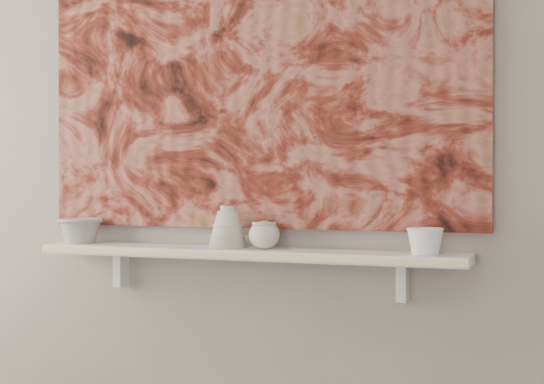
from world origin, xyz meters
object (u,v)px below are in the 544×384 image
at_px(bowl_grey, 80,230).
at_px(bowl_white, 425,241).
at_px(painting, 254,59).
at_px(bell_vessel, 228,227).
at_px(shelf, 244,253).
at_px(cup_cream, 264,235).

distance_m(bowl_grey, bowl_white, 1.18).
height_order(painting, bell_vessel, painting).
bearing_deg(shelf, bell_vessel, 180.00).
bearing_deg(bell_vessel, painting, 54.64).
xyz_separation_m(bell_vessel, bowl_white, (0.63, 0.00, -0.03)).
bearing_deg(bowl_grey, bell_vessel, 0.00).
height_order(painting, bowl_white, painting).
bearing_deg(painting, shelf, -90.00).
height_order(cup_cream, bell_vessel, bell_vessel).
relative_size(painting, bowl_grey, 9.60).
xyz_separation_m(shelf, painting, (0.00, 0.08, 0.62)).
bearing_deg(bowl_white, shelf, 180.00).
distance_m(shelf, bowl_white, 0.57).
relative_size(shelf, bowl_grey, 8.96).
bearing_deg(painting, bell_vessel, -125.36).
xyz_separation_m(painting, cup_cream, (0.07, -0.08, -0.57)).
height_order(shelf, cup_cream, cup_cream).
height_order(bowl_grey, bell_vessel, bell_vessel).
xyz_separation_m(cup_cream, bowl_white, (0.50, 0.00, -0.01)).
distance_m(cup_cream, bell_vessel, 0.13).
distance_m(painting, cup_cream, 0.58).
bearing_deg(cup_cream, bowl_white, 0.00).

